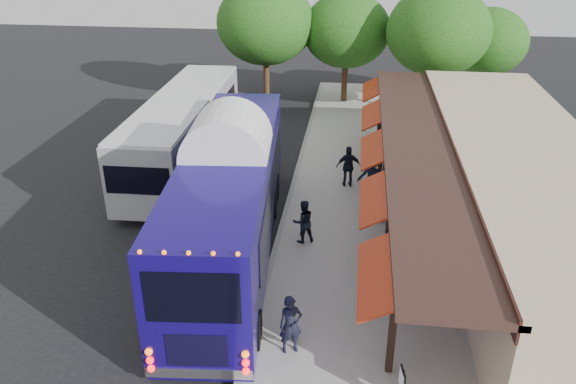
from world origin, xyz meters
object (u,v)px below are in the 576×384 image
at_px(coach_bus, 230,194).
at_px(ped_b, 303,221).
at_px(ped_d, 372,176).
at_px(sign_board, 402,381).
at_px(city_bus, 184,129).
at_px(ped_c, 349,166).
at_px(ped_a, 291,325).

distance_m(coach_bus, ped_b, 2.82).
bearing_deg(ped_d, sign_board, 103.24).
bearing_deg(sign_board, city_bus, 114.87).
xyz_separation_m(ped_b, ped_c, (1.44, 4.90, 0.10)).
bearing_deg(ped_d, city_bus, -6.75).
bearing_deg(coach_bus, ped_b, 11.77).
xyz_separation_m(coach_bus, ped_b, (2.41, 0.73, -1.27)).
height_order(ped_b, ped_c, ped_c).
distance_m(ped_d, sign_board, 11.07).
bearing_deg(sign_board, ped_b, 103.84).
bearing_deg(ped_c, ped_b, 64.50).
distance_m(ped_a, ped_c, 10.63).
xyz_separation_m(ped_b, sign_board, (3.05, -7.16, -0.11)).
distance_m(ped_b, sign_board, 7.78).
relative_size(ped_b, ped_d, 0.84).
bearing_deg(coach_bus, ped_c, 50.56).
bearing_deg(ped_d, ped_a, 87.15).
xyz_separation_m(coach_bus, ped_c, (3.86, 5.63, -1.17)).
relative_size(ped_a, sign_board, 1.67).
bearing_deg(city_bus, sign_board, -57.24).
bearing_deg(sign_board, ped_c, 88.34).
height_order(city_bus, ped_a, city_bus).
xyz_separation_m(ped_c, ped_d, (0.99, -1.01, 0.05)).
bearing_deg(ped_b, sign_board, 88.84).
xyz_separation_m(city_bus, ped_b, (6.21, -6.50, -0.90)).
bearing_deg(ped_c, ped_a, 74.47).
height_order(city_bus, ped_c, city_bus).
height_order(coach_bus, ped_d, coach_bus).
distance_m(ped_a, ped_d, 9.80).
height_order(ped_b, ped_d, ped_d).
relative_size(ped_a, ped_c, 0.94).
distance_m(ped_c, ped_d, 1.41).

